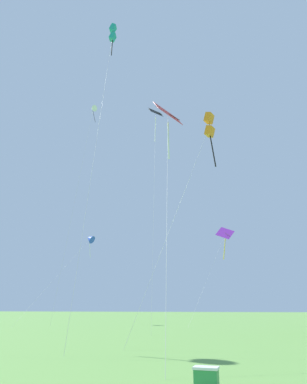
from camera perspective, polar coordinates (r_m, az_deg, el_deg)
The scene contains 8 objects.
kite_purple_streamer at distance 46.30m, azimuth 10.82°, elevation -7.09°, with size 3.97×10.03×11.51m.
kite_blue_delta at distance 50.05m, azimuth -9.75°, elevation -7.06°, with size 2.90×11.74×11.27m.
kite_teal_box at distance 33.74m, azimuth -6.29°, elevation 22.88°, with size 3.27×9.75×24.56m.
kite_orange_box at distance 24.87m, azimuth 8.55°, elevation 9.89°, with size 3.91×5.63×14.09m.
kite_white_distant at distance 50.08m, azimuth -9.28°, elevation 12.41°, with size 1.77×4.75×27.11m.
kite_red_high at distance 22.69m, azimuth 2.23°, elevation 10.64°, with size 3.22×10.30×13.92m.
kite_black_large at distance 42.41m, azimuth 0.30°, elevation 10.72°, with size 3.79×11.33×23.82m.
picnic_cooler at distance 10.03m, azimuth 8.11°, elevation -26.19°, with size 0.60×0.40×0.44m.
Camera 1 is at (1.97, -2.89, 1.78)m, focal length 34.79 mm.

